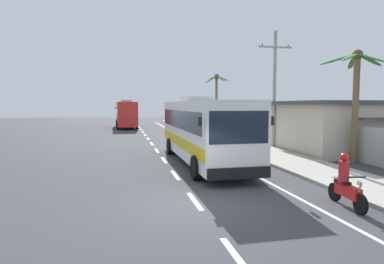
{
  "coord_description": "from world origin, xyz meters",
  "views": [
    {
      "loc": [
        -2.26,
        -9.82,
        3.15
      ],
      "look_at": [
        1.38,
        7.41,
        1.7
      ],
      "focal_mm": 30.52,
      "sensor_mm": 36.0,
      "label": 1
    }
  ],
  "objects_px": {
    "motorcycle_beside_bus": "(204,135)",
    "roadside_building": "(371,125)",
    "coach_bus_far_lane": "(126,114)",
    "motorcycle_trailing": "(346,185)",
    "utility_pole_mid": "(274,87)",
    "palm_nearest": "(356,85)",
    "pedestrian_far_walk": "(233,128)",
    "pedestrian_midwalk": "(214,126)",
    "palm_second": "(217,91)",
    "coach_bus_foreground": "(202,128)"
  },
  "relations": [
    {
      "from": "motorcycle_beside_bus",
      "to": "roadside_building",
      "type": "relative_size",
      "value": 0.15
    },
    {
      "from": "coach_bus_far_lane",
      "to": "motorcycle_beside_bus",
      "type": "bearing_deg",
      "value": -72.03
    },
    {
      "from": "motorcycle_trailing",
      "to": "utility_pole_mid",
      "type": "height_order",
      "value": "utility_pole_mid"
    },
    {
      "from": "coach_bus_far_lane",
      "to": "utility_pole_mid",
      "type": "distance_m",
      "value": 26.65
    },
    {
      "from": "palm_nearest",
      "to": "pedestrian_far_walk",
      "type": "bearing_deg",
      "value": 99.76
    },
    {
      "from": "pedestrian_far_walk",
      "to": "utility_pole_mid",
      "type": "relative_size",
      "value": 0.21
    },
    {
      "from": "pedestrian_far_walk",
      "to": "utility_pole_mid",
      "type": "xyz_separation_m",
      "value": [
        0.72,
        -6.87,
        3.38
      ]
    },
    {
      "from": "palm_nearest",
      "to": "motorcycle_trailing",
      "type": "bearing_deg",
      "value": -129.57
    },
    {
      "from": "pedestrian_far_walk",
      "to": "roadside_building",
      "type": "relative_size",
      "value": 0.13
    },
    {
      "from": "pedestrian_midwalk",
      "to": "palm_nearest",
      "type": "xyz_separation_m",
      "value": [
        3.64,
        -15.38,
        3.13
      ]
    },
    {
      "from": "motorcycle_beside_bus",
      "to": "palm_second",
      "type": "xyz_separation_m",
      "value": [
        3.76,
        9.06,
        4.13
      ]
    },
    {
      "from": "pedestrian_midwalk",
      "to": "pedestrian_far_walk",
      "type": "height_order",
      "value": "pedestrian_midwalk"
    },
    {
      "from": "coach_bus_foreground",
      "to": "motorcycle_trailing",
      "type": "relative_size",
      "value": 5.88
    },
    {
      "from": "motorcycle_trailing",
      "to": "pedestrian_midwalk",
      "type": "relative_size",
      "value": 1.1
    },
    {
      "from": "coach_bus_far_lane",
      "to": "motorcycle_trailing",
      "type": "distance_m",
      "value": 38.29
    },
    {
      "from": "coach_bus_foreground",
      "to": "roadside_building",
      "type": "xyz_separation_m",
      "value": [
        12.93,
        2.62,
        -0.16
      ]
    },
    {
      "from": "motorcycle_beside_bus",
      "to": "motorcycle_trailing",
      "type": "distance_m",
      "value": 18.29
    },
    {
      "from": "pedestrian_midwalk",
      "to": "palm_nearest",
      "type": "relative_size",
      "value": 0.29
    },
    {
      "from": "utility_pole_mid",
      "to": "palm_nearest",
      "type": "bearing_deg",
      "value": -76.32
    },
    {
      "from": "coach_bus_foreground",
      "to": "roadside_building",
      "type": "height_order",
      "value": "coach_bus_foreground"
    },
    {
      "from": "motorcycle_beside_bus",
      "to": "roadside_building",
      "type": "distance_m",
      "value": 12.66
    },
    {
      "from": "pedestrian_far_walk",
      "to": "roadside_building",
      "type": "height_order",
      "value": "roadside_building"
    },
    {
      "from": "motorcycle_trailing",
      "to": "pedestrian_far_walk",
      "type": "height_order",
      "value": "pedestrian_far_walk"
    },
    {
      "from": "motorcycle_trailing",
      "to": "palm_nearest",
      "type": "height_order",
      "value": "palm_nearest"
    },
    {
      "from": "pedestrian_midwalk",
      "to": "utility_pole_mid",
      "type": "bearing_deg",
      "value": -2.86
    },
    {
      "from": "motorcycle_beside_bus",
      "to": "palm_second",
      "type": "relative_size",
      "value": 0.29
    },
    {
      "from": "coach_bus_far_lane",
      "to": "motorcycle_beside_bus",
      "type": "height_order",
      "value": "coach_bus_far_lane"
    },
    {
      "from": "coach_bus_far_lane",
      "to": "motorcycle_trailing",
      "type": "xyz_separation_m",
      "value": [
        6.29,
        -37.74,
        -1.32
      ]
    },
    {
      "from": "coach_bus_far_lane",
      "to": "palm_nearest",
      "type": "relative_size",
      "value": 1.79
    },
    {
      "from": "coach_bus_foreground",
      "to": "motorcycle_trailing",
      "type": "xyz_separation_m",
      "value": [
        2.53,
        -8.52,
        -1.22
      ]
    },
    {
      "from": "palm_nearest",
      "to": "pedestrian_midwalk",
      "type": "bearing_deg",
      "value": 103.32
    },
    {
      "from": "motorcycle_trailing",
      "to": "pedestrian_far_walk",
      "type": "distance_m",
      "value": 20.45
    },
    {
      "from": "coach_bus_far_lane",
      "to": "palm_second",
      "type": "relative_size",
      "value": 1.63
    },
    {
      "from": "coach_bus_far_lane",
      "to": "coach_bus_foreground",
      "type": "bearing_deg",
      "value": -82.65
    },
    {
      "from": "coach_bus_foreground",
      "to": "palm_second",
      "type": "relative_size",
      "value": 1.72
    },
    {
      "from": "coach_bus_far_lane",
      "to": "motorcycle_trailing",
      "type": "height_order",
      "value": "coach_bus_far_lane"
    },
    {
      "from": "roadside_building",
      "to": "motorcycle_trailing",
      "type": "bearing_deg",
      "value": -133.04
    },
    {
      "from": "motorcycle_trailing",
      "to": "roadside_building",
      "type": "height_order",
      "value": "roadside_building"
    },
    {
      "from": "motorcycle_beside_bus",
      "to": "pedestrian_far_walk",
      "type": "height_order",
      "value": "pedestrian_far_walk"
    },
    {
      "from": "roadside_building",
      "to": "palm_nearest",
      "type": "bearing_deg",
      "value": -137.79
    },
    {
      "from": "palm_second",
      "to": "pedestrian_midwalk",
      "type": "bearing_deg",
      "value": -109.09
    },
    {
      "from": "palm_second",
      "to": "coach_bus_far_lane",
      "type": "bearing_deg",
      "value": 134.12
    },
    {
      "from": "pedestrian_far_walk",
      "to": "palm_second",
      "type": "height_order",
      "value": "palm_second"
    },
    {
      "from": "coach_bus_far_lane",
      "to": "pedestrian_far_walk",
      "type": "height_order",
      "value": "coach_bus_far_lane"
    },
    {
      "from": "palm_nearest",
      "to": "coach_bus_foreground",
      "type": "bearing_deg",
      "value": 168.12
    },
    {
      "from": "coach_bus_foreground",
      "to": "pedestrian_far_walk",
      "type": "distance_m",
      "value": 13.07
    },
    {
      "from": "utility_pole_mid",
      "to": "pedestrian_far_walk",
      "type": "bearing_deg",
      "value": 95.96
    },
    {
      "from": "pedestrian_midwalk",
      "to": "coach_bus_foreground",
      "type": "bearing_deg",
      "value": -34.18
    },
    {
      "from": "coach_bus_far_lane",
      "to": "utility_pole_mid",
      "type": "xyz_separation_m",
      "value": [
        10.34,
        -24.44,
        2.45
      ]
    },
    {
      "from": "coach_bus_foreground",
      "to": "palm_second",
      "type": "distance_m",
      "value": 20.07
    }
  ]
}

